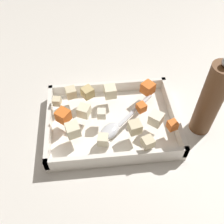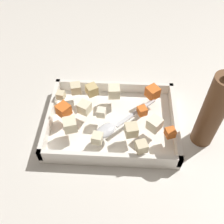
% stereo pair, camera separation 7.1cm
% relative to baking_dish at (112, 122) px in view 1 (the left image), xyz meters
% --- Properties ---
extents(ground_plane, '(4.00, 4.00, 0.00)m').
position_rel_baking_dish_xyz_m(ground_plane, '(-0.01, 0.01, -0.01)').
color(ground_plane, beige).
extents(baking_dish, '(0.37, 0.27, 0.05)m').
position_rel_baking_dish_xyz_m(baking_dish, '(0.00, 0.00, 0.00)').
color(baking_dish, white).
rests_on(baking_dish, ground_plane).
extents(carrot_chunk_corner_se, '(0.03, 0.03, 0.02)m').
position_rel_baking_dish_xyz_m(carrot_chunk_corner_se, '(0.15, -0.06, 0.05)').
color(carrot_chunk_corner_se, orange).
rests_on(carrot_chunk_corner_se, baking_dish).
extents(carrot_chunk_mid_right, '(0.05, 0.05, 0.03)m').
position_rel_baking_dish_xyz_m(carrot_chunk_mid_right, '(-0.13, -0.00, 0.05)').
color(carrot_chunk_mid_right, orange).
rests_on(carrot_chunk_mid_right, baking_dish).
extents(carrot_chunk_far_right, '(0.05, 0.05, 0.03)m').
position_rel_baking_dish_xyz_m(carrot_chunk_far_right, '(0.11, 0.08, 0.05)').
color(carrot_chunk_far_right, orange).
rests_on(carrot_chunk_far_right, baking_dish).
extents(carrot_chunk_near_spoon, '(0.03, 0.03, 0.02)m').
position_rel_baking_dish_xyz_m(carrot_chunk_near_spoon, '(0.08, 0.01, 0.05)').
color(carrot_chunk_near_spoon, orange).
rests_on(carrot_chunk_near_spoon, baking_dish).
extents(potato_chunk_heap_top, '(0.04, 0.04, 0.03)m').
position_rel_baking_dish_xyz_m(potato_chunk_heap_top, '(-0.06, 0.08, 0.05)').
color(potato_chunk_heap_top, tan).
rests_on(potato_chunk_heap_top, baking_dish).
extents(potato_chunk_front_center, '(0.04, 0.04, 0.03)m').
position_rel_baking_dish_xyz_m(potato_chunk_front_center, '(-0.11, -0.06, 0.05)').
color(potato_chunk_front_center, beige).
rests_on(potato_chunk_front_center, baking_dish).
extents(potato_chunk_under_handle, '(0.04, 0.04, 0.03)m').
position_rel_baking_dish_xyz_m(potato_chunk_under_handle, '(-0.08, 0.01, 0.05)').
color(potato_chunk_under_handle, beige).
rests_on(potato_chunk_under_handle, baking_dish).
extents(potato_chunk_corner_ne, '(0.03, 0.03, 0.03)m').
position_rel_baking_dish_xyz_m(potato_chunk_corner_ne, '(-0.03, -0.09, 0.05)').
color(potato_chunk_corner_ne, beige).
rests_on(potato_chunk_corner_ne, baking_dish).
extents(potato_chunk_corner_nw, '(0.04, 0.04, 0.03)m').
position_rel_baking_dish_xyz_m(potato_chunk_corner_nw, '(0.05, -0.06, 0.05)').
color(potato_chunk_corner_nw, beige).
rests_on(potato_chunk_corner_nw, baking_dish).
extents(potato_chunk_mid_left, '(0.03, 0.03, 0.02)m').
position_rel_baking_dish_xyz_m(potato_chunk_mid_left, '(-0.15, 0.05, 0.05)').
color(potato_chunk_mid_left, beige).
rests_on(potato_chunk_mid_left, baking_dish).
extents(potato_chunk_corner_sw, '(0.04, 0.04, 0.03)m').
position_rel_baking_dish_xyz_m(potato_chunk_corner_sw, '(0.00, 0.07, 0.05)').
color(potato_chunk_corner_sw, beige).
rests_on(potato_chunk_corner_sw, baking_dish).
extents(potato_chunk_back_center, '(0.03, 0.03, 0.03)m').
position_rel_baking_dish_xyz_m(potato_chunk_back_center, '(0.08, -0.11, 0.05)').
color(potato_chunk_back_center, beige).
rests_on(potato_chunk_back_center, baking_dish).
extents(potato_chunk_heap_side, '(0.04, 0.04, 0.03)m').
position_rel_baking_dish_xyz_m(potato_chunk_heap_side, '(-0.11, 0.08, 0.05)').
color(potato_chunk_heap_side, beige).
rests_on(potato_chunk_heap_side, baking_dish).
extents(parsnip_chunk_center, '(0.05, 0.05, 0.03)m').
position_rel_baking_dish_xyz_m(parsnip_chunk_center, '(0.11, -0.04, 0.05)').
color(parsnip_chunk_center, silver).
rests_on(parsnip_chunk_center, baking_dish).
extents(parsnip_chunk_rim_edge, '(0.03, 0.03, 0.02)m').
position_rel_baking_dish_xyz_m(parsnip_chunk_rim_edge, '(-0.03, -0.00, 0.05)').
color(parsnip_chunk_rim_edge, silver).
rests_on(parsnip_chunk_rim_edge, baking_dish).
extents(serving_spoon, '(0.17, 0.16, 0.02)m').
position_rel_baking_dish_xyz_m(serving_spoon, '(0.00, -0.05, 0.05)').
color(serving_spoon, silver).
rests_on(serving_spoon, baking_dish).
extents(pepper_mill, '(0.06, 0.06, 0.25)m').
position_rel_baking_dish_xyz_m(pepper_mill, '(0.25, -0.03, 0.10)').
color(pepper_mill, brown).
rests_on(pepper_mill, ground_plane).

